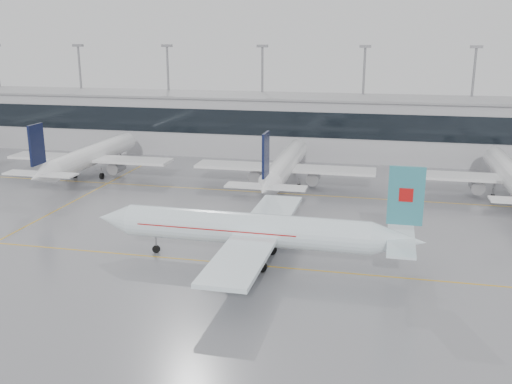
# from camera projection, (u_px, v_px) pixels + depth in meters

# --- Properties ---
(ground) EXTENTS (320.00, 320.00, 0.00)m
(ground) POSITION_uv_depth(u_px,v_px,m) (233.00, 263.00, 63.08)
(ground) COLOR gray
(ground) RESTS_ON ground
(taxi_line_main) EXTENTS (120.00, 0.25, 0.01)m
(taxi_line_main) POSITION_uv_depth(u_px,v_px,m) (233.00, 263.00, 63.08)
(taxi_line_main) COLOR gold
(taxi_line_main) RESTS_ON ground
(taxi_line_north) EXTENTS (120.00, 0.25, 0.01)m
(taxi_line_north) POSITION_uv_depth(u_px,v_px,m) (280.00, 193.00, 91.33)
(taxi_line_north) COLOR gold
(taxi_line_north) RESTS_ON ground
(taxi_line_cross) EXTENTS (0.25, 60.00, 0.01)m
(taxi_line_cross) POSITION_uv_depth(u_px,v_px,m) (61.00, 208.00, 83.47)
(taxi_line_cross) COLOR gold
(taxi_line_cross) RESTS_ON ground
(terminal) EXTENTS (180.00, 15.00, 12.00)m
(terminal) POSITION_uv_depth(u_px,v_px,m) (307.00, 126.00, 119.89)
(terminal) COLOR #A7A7AB
(terminal) RESTS_ON ground
(terminal_glass) EXTENTS (180.00, 0.20, 5.00)m
(terminal_glass) POSITION_uv_depth(u_px,v_px,m) (303.00, 125.00, 112.39)
(terminal_glass) COLOR black
(terminal_glass) RESTS_ON ground
(terminal_roof) EXTENTS (182.00, 16.00, 0.40)m
(terminal_roof) POSITION_uv_depth(u_px,v_px,m) (308.00, 97.00, 118.26)
(terminal_roof) COLOR gray
(terminal_roof) RESTS_ON ground
(light_masts) EXTENTS (156.40, 1.00, 22.60)m
(light_masts) POSITION_uv_depth(u_px,v_px,m) (312.00, 89.00, 123.61)
(light_masts) COLOR gray
(light_masts) RESTS_ON ground
(air_canada_jet) EXTENTS (37.02, 29.72, 11.72)m
(air_canada_jet) POSITION_uv_depth(u_px,v_px,m) (256.00, 230.00, 62.53)
(air_canada_jet) COLOR white
(air_canada_jet) RESTS_ON ground
(parked_jet_b) EXTENTS (29.64, 36.96, 11.72)m
(parked_jet_b) POSITION_uv_depth(u_px,v_px,m) (90.00, 156.00, 101.14)
(parked_jet_b) COLOR white
(parked_jet_b) RESTS_ON ground
(parked_jet_c) EXTENTS (29.64, 36.96, 11.72)m
(parked_jet_c) POSITION_uv_depth(u_px,v_px,m) (284.00, 166.00, 93.83)
(parked_jet_c) COLOR white
(parked_jet_c) RESTS_ON ground
(parked_jet_d) EXTENTS (29.64, 36.96, 11.72)m
(parked_jet_d) POSITION_uv_depth(u_px,v_px,m) (512.00, 177.00, 86.52)
(parked_jet_d) COLOR white
(parked_jet_d) RESTS_ON ground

